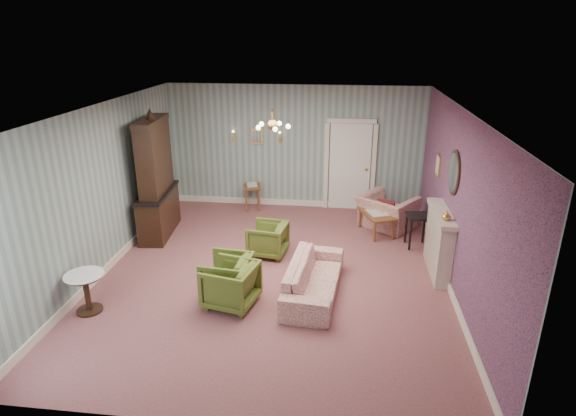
# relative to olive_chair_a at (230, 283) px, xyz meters

# --- Properties ---
(floor) EXTENTS (7.00, 7.00, 0.00)m
(floor) POSITION_rel_olive_chair_a_xyz_m (0.53, 1.08, -0.38)
(floor) COLOR #8F5356
(floor) RESTS_ON ground
(ceiling) EXTENTS (7.00, 7.00, 0.00)m
(ceiling) POSITION_rel_olive_chair_a_xyz_m (0.53, 1.08, 2.52)
(ceiling) COLOR white
(ceiling) RESTS_ON ground
(wall_back) EXTENTS (6.00, 0.00, 6.00)m
(wall_back) POSITION_rel_olive_chair_a_xyz_m (0.53, 4.58, 1.07)
(wall_back) COLOR gray
(wall_back) RESTS_ON ground
(wall_front) EXTENTS (6.00, 0.00, 6.00)m
(wall_front) POSITION_rel_olive_chair_a_xyz_m (0.53, -2.42, 1.07)
(wall_front) COLOR gray
(wall_front) RESTS_ON ground
(wall_left) EXTENTS (0.00, 7.00, 7.00)m
(wall_left) POSITION_rel_olive_chair_a_xyz_m (-2.47, 1.08, 1.07)
(wall_left) COLOR gray
(wall_left) RESTS_ON ground
(wall_right) EXTENTS (0.00, 7.00, 7.00)m
(wall_right) POSITION_rel_olive_chair_a_xyz_m (3.53, 1.08, 1.07)
(wall_right) COLOR gray
(wall_right) RESTS_ON ground
(wall_right_floral) EXTENTS (0.00, 7.00, 7.00)m
(wall_right_floral) POSITION_rel_olive_chair_a_xyz_m (3.51, 1.08, 1.07)
(wall_right_floral) COLOR #B75B79
(wall_right_floral) RESTS_ON ground
(door) EXTENTS (1.12, 0.12, 2.16)m
(door) POSITION_rel_olive_chair_a_xyz_m (1.83, 4.54, 0.70)
(door) COLOR white
(door) RESTS_ON floor
(olive_chair_a) EXTENTS (0.85, 0.88, 0.77)m
(olive_chair_a) POSITION_rel_olive_chair_a_xyz_m (0.00, 0.00, 0.00)
(olive_chair_a) COLOR #566824
(olive_chair_a) RESTS_ON floor
(olive_chair_b) EXTENTS (0.75, 0.79, 0.75)m
(olive_chair_b) POSITION_rel_olive_chair_a_xyz_m (-0.13, 0.28, -0.01)
(olive_chair_b) COLOR #566824
(olive_chair_b) RESTS_ON floor
(olive_chair_c) EXTENTS (0.72, 0.76, 0.70)m
(olive_chair_c) POSITION_rel_olive_chair_a_xyz_m (0.29, 1.83, -0.04)
(olive_chair_c) COLOR #566824
(olive_chair_c) RESTS_ON floor
(sofa_chintz) EXTENTS (0.76, 2.01, 0.77)m
(sofa_chintz) POSITION_rel_olive_chair_a_xyz_m (1.27, 0.49, 0.00)
(sofa_chintz) COLOR #A2414A
(sofa_chintz) RESTS_ON floor
(wingback_chair) EXTENTS (1.31, 1.24, 0.96)m
(wingback_chair) POSITION_rel_olive_chair_a_xyz_m (2.66, 3.45, 0.10)
(wingback_chair) COLOR #A2414A
(wingback_chair) RESTS_ON floor
(dresser) EXTENTS (0.68, 1.59, 2.58)m
(dresser) POSITION_rel_olive_chair_a_xyz_m (-2.12, 2.55, 0.91)
(dresser) COLOR black
(dresser) RESTS_ON floor
(fireplace) EXTENTS (0.30, 1.40, 1.16)m
(fireplace) POSITION_rel_olive_chair_a_xyz_m (3.39, 1.48, 0.20)
(fireplace) COLOR beige
(fireplace) RESTS_ON floor
(mantel_vase) EXTENTS (0.15, 0.15, 0.15)m
(mantel_vase) POSITION_rel_olive_chair_a_xyz_m (3.37, 1.08, 0.85)
(mantel_vase) COLOR gold
(mantel_vase) RESTS_ON fireplace
(oval_mirror) EXTENTS (0.04, 0.76, 0.84)m
(oval_mirror) POSITION_rel_olive_chair_a_xyz_m (3.49, 1.48, 1.47)
(oval_mirror) COLOR white
(oval_mirror) RESTS_ON wall_right
(framed_print) EXTENTS (0.04, 0.34, 0.42)m
(framed_print) POSITION_rel_olive_chair_a_xyz_m (3.50, 2.83, 1.22)
(framed_print) COLOR gold
(framed_print) RESTS_ON wall_right
(coffee_table) EXTENTS (0.82, 1.05, 0.47)m
(coffee_table) POSITION_rel_olive_chair_a_xyz_m (2.41, 3.08, -0.15)
(coffee_table) COLOR brown
(coffee_table) RESTS_ON floor
(side_table_black) EXTENTS (0.50, 0.50, 0.67)m
(side_table_black) POSITION_rel_olive_chair_a_xyz_m (3.18, 2.52, -0.05)
(side_table_black) COLOR black
(side_table_black) RESTS_ON floor
(pedestal_table) EXTENTS (0.75, 0.75, 0.64)m
(pedestal_table) POSITION_rel_olive_chair_a_xyz_m (-2.12, -0.45, -0.06)
(pedestal_table) COLOR black
(pedestal_table) RESTS_ON floor
(nesting_table) EXTENTS (0.49, 0.57, 0.64)m
(nesting_table) POSITION_rel_olive_chair_a_xyz_m (-0.46, 4.23, -0.06)
(nesting_table) COLOR brown
(nesting_table) RESTS_ON floor
(gilt_mirror_back) EXTENTS (0.28, 0.06, 0.36)m
(gilt_mirror_back) POSITION_rel_olive_chair_a_xyz_m (-0.37, 4.54, 1.32)
(gilt_mirror_back) COLOR gold
(gilt_mirror_back) RESTS_ON wall_back
(sconce_left) EXTENTS (0.16, 0.12, 0.30)m
(sconce_left) POSITION_rel_olive_chair_a_xyz_m (-0.92, 4.52, 1.32)
(sconce_left) COLOR gold
(sconce_left) RESTS_ON wall_back
(sconce_right) EXTENTS (0.16, 0.12, 0.30)m
(sconce_right) POSITION_rel_olive_chair_a_xyz_m (0.18, 4.52, 1.32)
(sconce_right) COLOR gold
(sconce_right) RESTS_ON wall_back
(chandelier) EXTENTS (0.56, 0.56, 0.36)m
(chandelier) POSITION_rel_olive_chair_a_xyz_m (0.53, 1.08, 2.25)
(chandelier) COLOR gold
(chandelier) RESTS_ON ceiling
(burgundy_cushion) EXTENTS (0.41, 0.28, 0.39)m
(burgundy_cushion) POSITION_rel_olive_chair_a_xyz_m (2.61, 3.30, 0.10)
(burgundy_cushion) COLOR maroon
(burgundy_cushion) RESTS_ON wingback_chair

